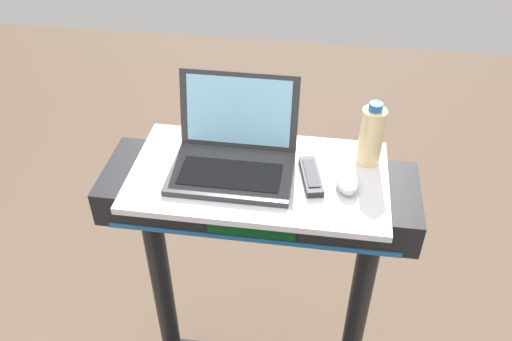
# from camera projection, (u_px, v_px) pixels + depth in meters

# --- Properties ---
(desk_board) EXTENTS (0.72, 0.40, 0.02)m
(desk_board) POSITION_uv_depth(u_px,v_px,m) (259.00, 176.00, 1.52)
(desk_board) COLOR silver
(desk_board) RESTS_ON treadmill_base
(laptop) EXTENTS (0.34, 0.28, 0.24)m
(laptop) POSITION_uv_depth(u_px,v_px,m) (234.00, 152.00, 1.50)
(laptop) COLOR #2D2D30
(laptop) RESTS_ON desk_board
(computer_mouse) EXTENTS (0.07, 0.11, 0.03)m
(computer_mouse) POSITION_uv_depth(u_px,v_px,m) (347.00, 183.00, 1.45)
(computer_mouse) COLOR #B2B2B7
(computer_mouse) RESTS_ON desk_board
(water_bottle) EXTENTS (0.07, 0.07, 0.19)m
(water_bottle) POSITION_uv_depth(u_px,v_px,m) (371.00, 136.00, 1.50)
(water_bottle) COLOR beige
(water_bottle) RESTS_ON desk_board
(tv_remote) EXTENTS (0.08, 0.17, 0.02)m
(tv_remote) POSITION_uv_depth(u_px,v_px,m) (311.00, 176.00, 1.48)
(tv_remote) COLOR #232326
(tv_remote) RESTS_ON desk_board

